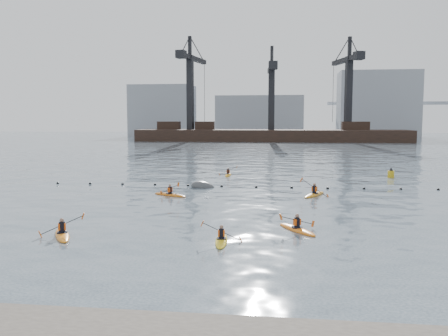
{
  "coord_description": "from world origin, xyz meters",
  "views": [
    {
      "loc": [
        3.23,
        -17.83,
        5.78
      ],
      "look_at": [
        -0.38,
        11.1,
        2.8
      ],
      "focal_mm": 38.0,
      "sensor_mm": 36.0,
      "label": 1
    }
  ],
  "objects_px": {
    "kayaker_3": "(314,194)",
    "mooring_buoy": "(203,188)",
    "kayaker_1": "(221,240)",
    "kayaker_4": "(297,229)",
    "kayaker_0": "(62,234)",
    "nav_buoy": "(391,174)",
    "kayaker_5": "(228,175)",
    "kayaker_2": "(170,194)"
  },
  "relations": [
    {
      "from": "kayaker_3",
      "to": "mooring_buoy",
      "type": "height_order",
      "value": "kayaker_3"
    },
    {
      "from": "kayaker_1",
      "to": "kayaker_4",
      "type": "bearing_deg",
      "value": 32.13
    },
    {
      "from": "kayaker_0",
      "to": "kayaker_1",
      "type": "bearing_deg",
      "value": -30.49
    },
    {
      "from": "nav_buoy",
      "to": "kayaker_4",
      "type": "bearing_deg",
      "value": -112.42
    },
    {
      "from": "kayaker_5",
      "to": "kayaker_1",
      "type": "bearing_deg",
      "value": -84.76
    },
    {
      "from": "kayaker_3",
      "to": "kayaker_5",
      "type": "distance_m",
      "value": 14.64
    },
    {
      "from": "kayaker_2",
      "to": "kayaker_3",
      "type": "distance_m",
      "value": 11.05
    },
    {
      "from": "kayaker_5",
      "to": "mooring_buoy",
      "type": "height_order",
      "value": "kayaker_5"
    },
    {
      "from": "kayaker_1",
      "to": "kayaker_3",
      "type": "relative_size",
      "value": 0.86
    },
    {
      "from": "kayaker_0",
      "to": "kayaker_5",
      "type": "xyz_separation_m",
      "value": [
        5.26,
        26.64,
        -0.01
      ]
    },
    {
      "from": "kayaker_3",
      "to": "nav_buoy",
      "type": "relative_size",
      "value": 2.89
    },
    {
      "from": "nav_buoy",
      "to": "mooring_buoy",
      "type": "bearing_deg",
      "value": -152.2
    },
    {
      "from": "kayaker_5",
      "to": "nav_buoy",
      "type": "relative_size",
      "value": 2.46
    },
    {
      "from": "mooring_buoy",
      "to": "nav_buoy",
      "type": "bearing_deg",
      "value": 27.8
    },
    {
      "from": "kayaker_1",
      "to": "kayaker_2",
      "type": "height_order",
      "value": "kayaker_1"
    },
    {
      "from": "kayaker_1",
      "to": "kayaker_5",
      "type": "height_order",
      "value": "kayaker_5"
    },
    {
      "from": "kayaker_1",
      "to": "mooring_buoy",
      "type": "height_order",
      "value": "kayaker_1"
    },
    {
      "from": "kayaker_0",
      "to": "kayaker_4",
      "type": "distance_m",
      "value": 11.96
    },
    {
      "from": "kayaker_1",
      "to": "mooring_buoy",
      "type": "xyz_separation_m",
      "value": [
        -3.89,
        17.72,
        -0.09
      ]
    },
    {
      "from": "mooring_buoy",
      "to": "kayaker_0",
      "type": "bearing_deg",
      "value": -103.27
    },
    {
      "from": "kayaker_5",
      "to": "mooring_buoy",
      "type": "xyz_separation_m",
      "value": [
        -1.11,
        -9.04,
        -0.09
      ]
    },
    {
      "from": "kayaker_2",
      "to": "mooring_buoy",
      "type": "bearing_deg",
      "value": 6.04
    },
    {
      "from": "mooring_buoy",
      "to": "kayaker_1",
      "type": "bearing_deg",
      "value": -77.62
    },
    {
      "from": "kayaker_4",
      "to": "kayaker_3",
      "type": "bearing_deg",
      "value": -130.68
    },
    {
      "from": "kayaker_2",
      "to": "kayaker_4",
      "type": "xyz_separation_m",
      "value": [
        9.31,
        -10.41,
        0.0
      ]
    },
    {
      "from": "kayaker_4",
      "to": "kayaker_0",
      "type": "bearing_deg",
      "value": -20.12
    },
    {
      "from": "kayaker_0",
      "to": "kayaker_4",
      "type": "bearing_deg",
      "value": -16.98
    },
    {
      "from": "kayaker_0",
      "to": "kayaker_5",
      "type": "distance_m",
      "value": 27.15
    },
    {
      "from": "kayaker_3",
      "to": "kayaker_5",
      "type": "relative_size",
      "value": 1.17
    },
    {
      "from": "kayaker_3",
      "to": "mooring_buoy",
      "type": "xyz_separation_m",
      "value": [
        -9.17,
        3.18,
        -0.1
      ]
    },
    {
      "from": "kayaker_1",
      "to": "mooring_buoy",
      "type": "bearing_deg",
      "value": 97.49
    },
    {
      "from": "kayaker_2",
      "to": "mooring_buoy",
      "type": "relative_size",
      "value": 1.44
    },
    {
      "from": "kayaker_1",
      "to": "kayaker_4",
      "type": "height_order",
      "value": "kayaker_1"
    },
    {
      "from": "kayaker_1",
      "to": "mooring_buoy",
      "type": "distance_m",
      "value": 18.14
    },
    {
      "from": "kayaker_5",
      "to": "nav_buoy",
      "type": "bearing_deg",
      "value": -0.05
    },
    {
      "from": "kayaker_1",
      "to": "kayaker_3",
      "type": "bearing_deg",
      "value": 65.17
    },
    {
      "from": "kayaker_3",
      "to": "kayaker_5",
      "type": "height_order",
      "value": "kayaker_3"
    },
    {
      "from": "kayaker_2",
      "to": "mooring_buoy",
      "type": "xyz_separation_m",
      "value": [
        1.79,
        4.57,
        -0.09
      ]
    },
    {
      "from": "kayaker_3",
      "to": "nav_buoy",
      "type": "height_order",
      "value": "kayaker_3"
    },
    {
      "from": "kayaker_1",
      "to": "kayaker_4",
      "type": "relative_size",
      "value": 0.97
    },
    {
      "from": "kayaker_3",
      "to": "kayaker_1",
      "type": "bearing_deg",
      "value": -83.56
    },
    {
      "from": "kayaker_5",
      "to": "nav_buoy",
      "type": "distance_m",
      "value": 16.41
    }
  ]
}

